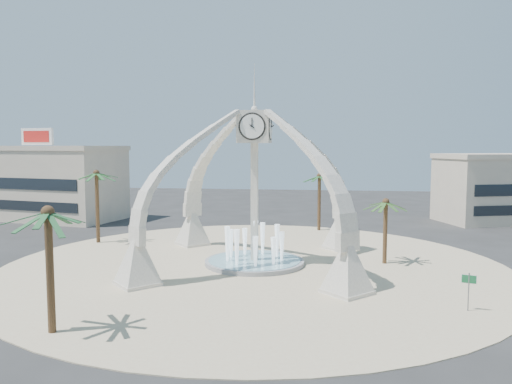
# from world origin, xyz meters

# --- Properties ---
(ground) EXTENTS (140.00, 140.00, 0.00)m
(ground) POSITION_xyz_m (0.00, 0.00, 0.00)
(ground) COLOR #282828
(ground) RESTS_ON ground
(plaza) EXTENTS (40.00, 40.00, 0.06)m
(plaza) POSITION_xyz_m (0.00, 0.00, 0.03)
(plaza) COLOR #C5B793
(plaza) RESTS_ON ground
(clock_tower) EXTENTS (17.94, 17.94, 16.30)m
(clock_tower) POSITION_xyz_m (-0.00, -0.00, 6.49)
(clock_tower) COLOR silver
(clock_tower) RESTS_ON ground
(fountain) EXTENTS (8.00, 8.00, 3.62)m
(fountain) POSITION_xyz_m (0.00, 0.00, 0.29)
(fountain) COLOR gray
(fountain) RESTS_ON ground
(building_nw) EXTENTS (23.75, 13.73, 11.90)m
(building_nw) POSITION_xyz_m (-32.00, 22.00, 4.83)
(building_nw) COLOR #BDAA93
(building_nw) RESTS_ON ground
(palm_east) EXTENTS (4.49, 4.49, 5.76)m
(palm_east) POSITION_xyz_m (10.43, 1.82, 5.01)
(palm_east) COLOR brown
(palm_east) RESTS_ON ground
(palm_west) EXTENTS (4.49, 4.49, 7.68)m
(palm_west) POSITION_xyz_m (-16.63, 6.89, 6.81)
(palm_west) COLOR brown
(palm_west) RESTS_ON ground
(palm_north) EXTENTS (4.00, 4.00, 6.94)m
(palm_north) POSITION_xyz_m (4.88, 17.33, 6.11)
(palm_north) COLOR brown
(palm_north) RESTS_ON ground
(palm_south) EXTENTS (4.40, 4.40, 7.04)m
(palm_south) POSITION_xyz_m (-8.15, -16.05, 6.16)
(palm_south) COLOR brown
(palm_south) RESTS_ON ground
(street_sign) EXTENTS (0.81, 0.25, 2.29)m
(street_sign) POSITION_xyz_m (13.87, -9.55, 1.64)
(street_sign) COLOR slate
(street_sign) RESTS_ON ground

